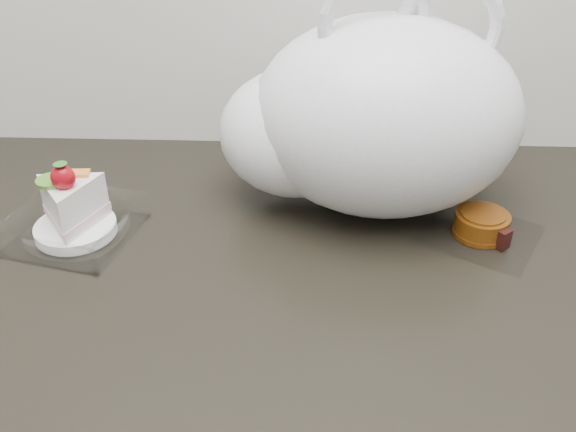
# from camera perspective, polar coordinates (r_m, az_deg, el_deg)

# --- Properties ---
(cake_tray) EXTENTS (0.17, 0.17, 0.11)m
(cake_tray) POSITION_cam_1_polar(r_m,az_deg,el_deg) (0.85, -18.56, -0.04)
(cake_tray) COLOR white
(cake_tray) RESTS_ON counter
(mooncake_wrap) EXTENTS (0.18, 0.18, 0.03)m
(mooncake_wrap) POSITION_cam_1_polar(r_m,az_deg,el_deg) (0.86, 16.85, -0.88)
(mooncake_wrap) COLOR white
(mooncake_wrap) RESTS_ON counter
(plastic_bag) EXTENTS (0.42, 0.31, 0.32)m
(plastic_bag) POSITION_cam_1_polar(r_m,az_deg,el_deg) (0.84, 7.08, 8.61)
(plastic_bag) COLOR white
(plastic_bag) RESTS_ON counter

